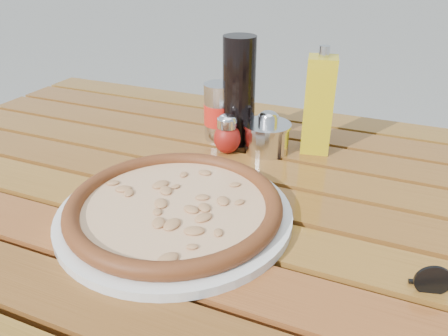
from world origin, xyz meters
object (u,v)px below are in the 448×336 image
at_px(plate, 175,214).
at_px(pizza, 174,205).
at_px(oregano_shaker, 268,131).
at_px(dark_bottle, 239,91).
at_px(pepper_shaker, 227,135).
at_px(soda_can, 220,112).
at_px(table, 220,224).
at_px(parmesan_tin, 267,137).
at_px(olive_oil_cruet, 319,105).

bearing_deg(plate, pizza, 180.00).
distance_m(plate, oregano_shaker, 0.30).
height_order(oregano_shaker, dark_bottle, dark_bottle).
bearing_deg(plate, pepper_shaker, 93.75).
xyz_separation_m(plate, pizza, (-0.00, 0.00, 0.02)).
relative_size(plate, soda_can, 3.00).
xyz_separation_m(table, parmesan_tin, (0.03, 0.18, 0.11)).
bearing_deg(soda_can, pizza, -79.27).
bearing_deg(parmesan_tin, pizza, -100.74).
height_order(pepper_shaker, dark_bottle, dark_bottle).
xyz_separation_m(oregano_shaker, soda_can, (-0.11, 0.01, 0.02)).
height_order(pizza, soda_can, soda_can).
height_order(plate, soda_can, soda_can).
height_order(pizza, oregano_shaker, oregano_shaker).
relative_size(soda_can, parmesan_tin, 1.09).
distance_m(plate, dark_bottle, 0.32).
distance_m(pepper_shaker, soda_can, 0.08).
relative_size(table, olive_oil_cruet, 6.67).
bearing_deg(pepper_shaker, table, -72.58).
xyz_separation_m(plate, oregano_shaker, (0.05, 0.30, 0.03)).
bearing_deg(olive_oil_cruet, soda_can, -174.56).
relative_size(soda_can, olive_oil_cruet, 0.57).
bearing_deg(olive_oil_cruet, pepper_shaker, -153.46).
bearing_deg(pizza, plate, 0.00).
bearing_deg(pepper_shaker, pizza, -86.25).
bearing_deg(plate, parmesan_tin, 79.26).
bearing_deg(pizza, table, 75.80).
distance_m(table, plate, 0.14).
bearing_deg(dark_bottle, parmesan_tin, -16.78).
bearing_deg(dark_bottle, oregano_shaker, -7.82).
distance_m(table, dark_bottle, 0.27).
xyz_separation_m(plate, olive_oil_cruet, (0.14, 0.33, 0.09)).
distance_m(plate, pizza, 0.02).
bearing_deg(plate, dark_bottle, 92.74).
relative_size(pizza, soda_can, 3.25).
relative_size(plate, dark_bottle, 1.64).
bearing_deg(dark_bottle, pepper_shaker, -91.62).
bearing_deg(soda_can, dark_bottle, -3.75).
bearing_deg(olive_oil_cruet, parmesan_tin, -154.33).
height_order(soda_can, parmesan_tin, soda_can).
xyz_separation_m(oregano_shaker, olive_oil_cruet, (0.09, 0.03, 0.06)).
xyz_separation_m(dark_bottle, olive_oil_cruet, (0.16, 0.02, -0.01)).
height_order(pizza, pepper_shaker, pepper_shaker).
relative_size(table, dark_bottle, 6.36).
height_order(pizza, dark_bottle, dark_bottle).
distance_m(table, olive_oil_cruet, 0.30).
bearing_deg(table, parmesan_tin, 81.44).
bearing_deg(soda_can, olive_oil_cruet, 5.44).
relative_size(pepper_shaker, dark_bottle, 0.37).
bearing_deg(soda_can, pepper_shaker, -55.06).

